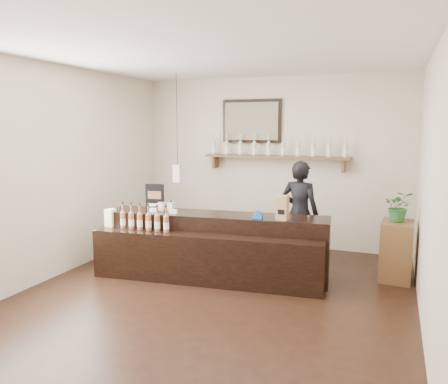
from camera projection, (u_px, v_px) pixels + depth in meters
ground at (215, 295)px, 5.20m from camera, size 5.00×5.00×0.00m
room_shell at (214, 152)px, 4.95m from camera, size 5.00×5.00×5.00m
back_wall_decor at (261, 141)px, 7.18m from camera, size 2.66×0.96×1.69m
counter at (212, 248)px, 5.79m from camera, size 3.04×1.11×0.98m
promo_sign at (155, 197)px, 6.04m from camera, size 0.26×0.07×0.37m
paper_bag at (282, 208)px, 5.42m from camera, size 0.15×0.12×0.31m
tape_dispenser at (258, 216)px, 5.51m from camera, size 0.13×0.07×0.11m
side_cabinet at (396, 251)px, 5.69m from camera, size 0.41×0.55×0.78m
potted_plant at (399, 206)px, 5.60m from camera, size 0.37×0.32×0.40m
shopkeeper at (300, 206)px, 6.26m from camera, size 0.68×0.50×1.72m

